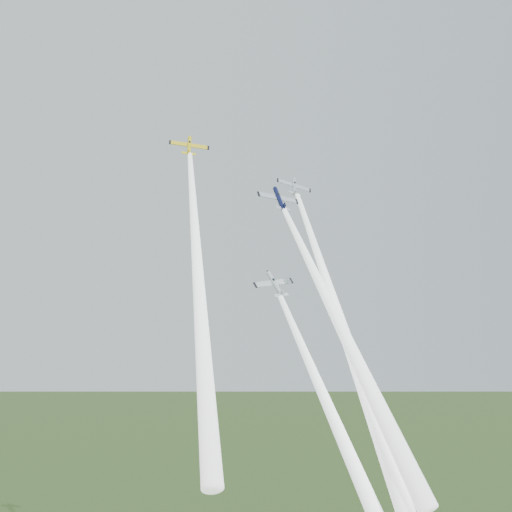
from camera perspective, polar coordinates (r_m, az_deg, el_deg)
name	(u,v)px	position (r m, az deg, el deg)	size (l,w,h in m)	color
plane_yellow	(189,146)	(131.28, -5.96, 9.72)	(8.16, 8.09, 1.28)	yellow
smoke_trail_yellow	(198,278)	(100.63, -5.16, -1.95)	(2.75, 2.75, 70.77)	white
plane_navy	(279,199)	(123.63, 2.06, 5.11)	(8.59, 8.52, 1.35)	#0E133D
smoke_trail_navy	(341,328)	(101.54, 7.58, -6.36)	(2.75, 2.75, 60.07)	white
plane_silver_right	(294,186)	(134.23, 3.43, 6.22)	(7.59, 7.53, 1.19)	silver
smoke_trail_silver_right	(345,335)	(104.93, 7.95, -7.01)	(2.75, 2.75, 75.89)	white
plane_silver_low	(275,284)	(114.02, 1.70, -2.53)	(7.67, 7.61, 1.20)	silver
smoke_trail_silver_low	(338,430)	(97.28, 7.34, -15.08)	(2.75, 2.75, 54.06)	white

